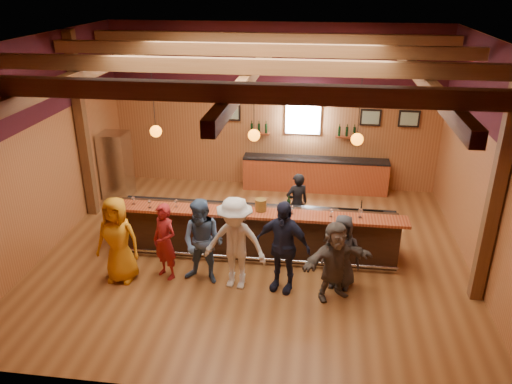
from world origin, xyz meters
TOP-DOWN VIEW (x-y plane):
  - room at (0.00, 0.06)m, footprint 9.04×9.00m
  - bar_counter at (0.02, 0.15)m, footprint 6.30×1.07m
  - back_bar_cabinet at (1.20, 3.72)m, footprint 4.00×0.52m
  - window at (0.80, 3.95)m, footprint 0.95×0.09m
  - framed_pictures at (1.67, 3.94)m, footprint 5.35×0.05m
  - wine_shelves at (0.80, 3.88)m, footprint 3.00×0.18m
  - pendant_lights at (0.00, 0.00)m, footprint 4.24×0.24m
  - stainless_fridge at (-4.10, 2.60)m, footprint 0.70×0.70m
  - customer_orange at (-2.49, -1.30)m, footprint 0.88×0.59m
  - customer_redvest at (-1.62, -1.08)m, footprint 0.69×0.62m
  - customer_denim at (-0.84, -1.14)m, footprint 0.96×0.81m
  - customer_white at (-0.19, -1.24)m, footprint 1.30×0.86m
  - customer_navy at (0.70, -1.19)m, footprint 1.17×0.74m
  - customer_brown at (1.68, -1.34)m, footprint 1.48×1.12m
  - customer_dark at (1.82, -0.95)m, footprint 0.81×0.60m
  - bartender at (0.84, 1.17)m, footprint 0.64×0.54m
  - ice_bucket at (0.15, -0.09)m, footprint 0.23×0.23m
  - bottle_a at (0.72, -0.02)m, footprint 0.07×0.07m
  - bottle_b at (0.73, -0.06)m, footprint 0.07×0.07m
  - glass_a at (-2.58, -0.14)m, footprint 0.08×0.08m
  - glass_b at (-2.17, -0.27)m, footprint 0.08×0.08m
  - glass_c at (-1.63, -0.15)m, footprint 0.07×0.07m
  - glass_d at (-1.07, -0.28)m, footprint 0.07×0.07m
  - glass_e at (-0.41, -0.23)m, footprint 0.08×0.08m
  - glass_f at (0.81, -0.16)m, footprint 0.08×0.08m
  - glass_g at (1.59, -0.18)m, footprint 0.08×0.08m
  - glass_h at (2.18, -0.15)m, footprint 0.09×0.09m

SIDE VIEW (x-z plane):
  - back_bar_cabinet at x=1.20m, z-range 0.00..0.95m
  - bar_counter at x=0.02m, z-range -0.03..1.08m
  - bartender at x=0.84m, z-range 0.00..1.48m
  - customer_dark at x=1.82m, z-range 0.00..1.51m
  - customer_brown at x=1.68m, z-range 0.00..1.56m
  - customer_redvest at x=-1.62m, z-range 0.00..1.58m
  - customer_denim at x=-0.84m, z-range 0.00..1.75m
  - customer_orange at x=-2.49m, z-range 0.00..1.77m
  - stainless_fridge at x=-4.10m, z-range 0.00..1.80m
  - customer_navy at x=0.70m, z-range 0.00..1.86m
  - customer_white at x=-0.19m, z-range 0.00..1.88m
  - glass_d at x=-1.07m, z-range 1.14..1.31m
  - glass_c at x=-1.63m, z-range 1.15..1.31m
  - glass_a at x=-2.58m, z-range 1.15..1.32m
  - glass_g at x=1.59m, z-range 1.15..1.32m
  - ice_bucket at x=0.15m, z-range 1.11..1.36m
  - glass_e at x=-0.41m, z-range 1.15..1.33m
  - bottle_a at x=0.72m, z-range 1.07..1.41m
  - glass_b at x=-2.17m, z-range 1.15..1.33m
  - glass_f at x=0.81m, z-range 1.15..1.33m
  - bottle_b at x=0.73m, z-range 1.07..1.41m
  - glass_h at x=2.18m, z-range 1.15..1.35m
  - wine_shelves at x=0.80m, z-range 1.47..1.77m
  - window at x=0.80m, z-range 1.57..2.52m
  - framed_pictures at x=1.67m, z-range 1.88..2.33m
  - pendant_lights at x=0.00m, z-range 2.02..3.39m
  - room at x=0.00m, z-range 0.95..5.47m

